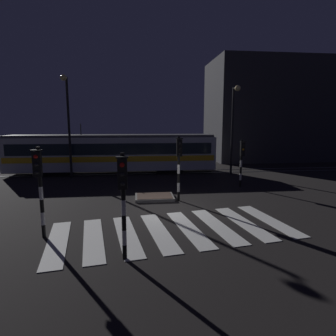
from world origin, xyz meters
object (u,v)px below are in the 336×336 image
(traffic_light_corner_near_left, at_px, (39,179))
(tram, at_px, (113,153))
(street_lamp_trackside_right, at_px, (234,120))
(traffic_light_corner_far_right, at_px, (242,156))
(traffic_light_median_centre, at_px, (179,159))
(street_lamp_trackside_left, at_px, (68,115))
(traffic_light_kerb_mid_left, at_px, (123,191))

(traffic_light_corner_near_left, height_order, tram, tram)
(street_lamp_trackside_right, xyz_separation_m, tram, (-9.71, 1.91, -2.73))
(traffic_light_corner_near_left, relative_size, traffic_light_corner_far_right, 1.08)
(traffic_light_median_centre, xyz_separation_m, street_lamp_trackside_left, (-7.27, 7.22, 2.46))
(traffic_light_median_centre, distance_m, tram, 10.16)
(traffic_light_corner_far_right, relative_size, traffic_light_kerb_mid_left, 0.94)
(traffic_light_corner_near_left, distance_m, street_lamp_trackside_left, 12.00)
(traffic_light_kerb_mid_left, height_order, street_lamp_trackside_right, street_lamp_trackside_right)
(street_lamp_trackside_left, xyz_separation_m, tram, (3.08, 2.02, -3.03))
(traffic_light_corner_near_left, height_order, traffic_light_kerb_mid_left, traffic_light_corner_near_left)
(traffic_light_kerb_mid_left, height_order, street_lamp_trackside_left, street_lamp_trackside_left)
(tram, bearing_deg, traffic_light_corner_far_right, -35.59)
(traffic_light_median_centre, xyz_separation_m, tram, (-4.19, 9.24, -0.57))
(traffic_light_kerb_mid_left, bearing_deg, tram, 95.52)
(tram, bearing_deg, traffic_light_kerb_mid_left, -84.48)
(street_lamp_trackside_left, height_order, tram, street_lamp_trackside_left)
(street_lamp_trackside_left, bearing_deg, traffic_light_kerb_mid_left, -71.44)
(traffic_light_kerb_mid_left, relative_size, street_lamp_trackside_right, 0.47)
(street_lamp_trackside_right, distance_m, tram, 10.26)
(street_lamp_trackside_right, xyz_separation_m, street_lamp_trackside_left, (-12.79, -0.11, 0.30))
(traffic_light_corner_near_left, height_order, traffic_light_corner_far_right, traffic_light_corner_near_left)
(traffic_light_median_centre, bearing_deg, traffic_light_corner_near_left, -142.42)
(traffic_light_corner_near_left, distance_m, tram, 13.74)
(traffic_light_corner_far_right, height_order, street_lamp_trackside_right, street_lamp_trackside_right)
(traffic_light_median_centre, bearing_deg, tram, 114.39)
(traffic_light_median_centre, bearing_deg, traffic_light_corner_far_right, 32.54)
(traffic_light_corner_far_right, height_order, traffic_light_kerb_mid_left, traffic_light_kerb_mid_left)
(traffic_light_kerb_mid_left, bearing_deg, street_lamp_trackside_left, 108.56)
(traffic_light_median_centre, bearing_deg, street_lamp_trackside_left, 135.21)
(traffic_light_corner_far_right, height_order, traffic_light_median_centre, traffic_light_median_centre)
(traffic_light_kerb_mid_left, bearing_deg, traffic_light_median_centre, 67.62)
(traffic_light_median_centre, distance_m, street_lamp_trackside_left, 10.54)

